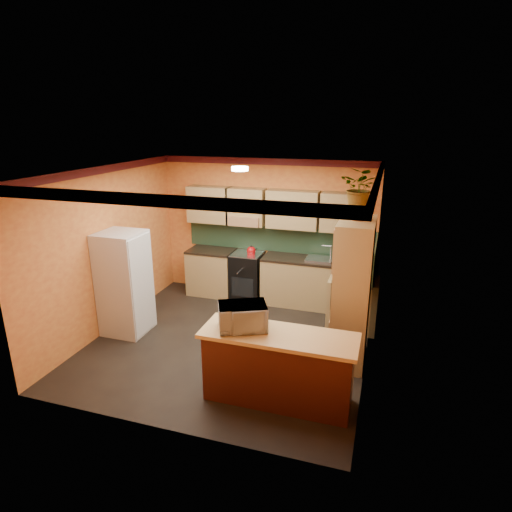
# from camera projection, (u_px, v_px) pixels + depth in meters

# --- Properties ---
(room_shell) EXTENTS (4.24, 4.24, 2.72)m
(room_shell) POSITION_uv_depth(u_px,v_px,m) (235.00, 210.00, 6.42)
(room_shell) COLOR black
(room_shell) RESTS_ON ground
(base_cabinets_back) EXTENTS (3.65, 0.60, 0.88)m
(base_cabinets_back) POSITION_uv_depth(u_px,v_px,m) (278.00, 280.00, 8.21)
(base_cabinets_back) COLOR tan
(base_cabinets_back) RESTS_ON ground
(countertop_back) EXTENTS (3.65, 0.62, 0.04)m
(countertop_back) POSITION_uv_depth(u_px,v_px,m) (278.00, 257.00, 8.07)
(countertop_back) COLOR black
(countertop_back) RESTS_ON base_cabinets_back
(stove) EXTENTS (0.58, 0.58, 0.91)m
(stove) POSITION_uv_depth(u_px,v_px,m) (247.00, 276.00, 8.39)
(stove) COLOR black
(stove) RESTS_ON ground
(kettle) EXTENTS (0.20, 0.20, 0.18)m
(kettle) POSITION_uv_depth(u_px,v_px,m) (251.00, 250.00, 8.14)
(kettle) COLOR #AD0B0E
(kettle) RESTS_ON stove
(sink) EXTENTS (0.48, 0.40, 0.03)m
(sink) POSITION_uv_depth(u_px,v_px,m) (319.00, 259.00, 7.84)
(sink) COLOR silver
(sink) RESTS_ON countertop_back
(base_cabinets_right) EXTENTS (0.60, 0.80, 0.88)m
(base_cabinets_right) POSITION_uv_depth(u_px,v_px,m) (353.00, 304.00, 7.15)
(base_cabinets_right) COLOR tan
(base_cabinets_right) RESTS_ON ground
(countertop_right) EXTENTS (0.62, 0.80, 0.04)m
(countertop_right) POSITION_uv_depth(u_px,v_px,m) (354.00, 278.00, 7.01)
(countertop_right) COLOR black
(countertop_right) RESTS_ON base_cabinets_right
(fridge) EXTENTS (0.68, 0.66, 1.70)m
(fridge) POSITION_uv_depth(u_px,v_px,m) (124.00, 283.00, 6.92)
(fridge) COLOR silver
(fridge) RESTS_ON ground
(pantry) EXTENTS (0.48, 0.90, 2.10)m
(pantry) POSITION_uv_depth(u_px,v_px,m) (352.00, 293.00, 6.00)
(pantry) COLOR tan
(pantry) RESTS_ON ground
(fern_pot) EXTENTS (0.22, 0.22, 0.16)m
(fern_pot) POSITION_uv_depth(u_px,v_px,m) (358.00, 214.00, 5.70)
(fern_pot) COLOR brown
(fern_pot) RESTS_ON pantry
(fern) EXTENTS (0.60, 0.57, 0.53)m
(fern) POSITION_uv_depth(u_px,v_px,m) (360.00, 188.00, 5.60)
(fern) COLOR tan
(fern) RESTS_ON fern_pot
(breakfast_bar) EXTENTS (1.80, 0.55, 0.88)m
(breakfast_bar) POSITION_uv_depth(u_px,v_px,m) (278.00, 369.00, 5.27)
(breakfast_bar) COLOR #481910
(breakfast_bar) RESTS_ON ground
(bar_top) EXTENTS (1.90, 0.65, 0.05)m
(bar_top) POSITION_uv_depth(u_px,v_px,m) (279.00, 336.00, 5.13)
(bar_top) COLOR tan
(bar_top) RESTS_ON breakfast_bar
(microwave) EXTENTS (0.69, 0.60, 0.32)m
(microwave) POSITION_uv_depth(u_px,v_px,m) (242.00, 317.00, 5.20)
(microwave) COLOR silver
(microwave) RESTS_ON bar_top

